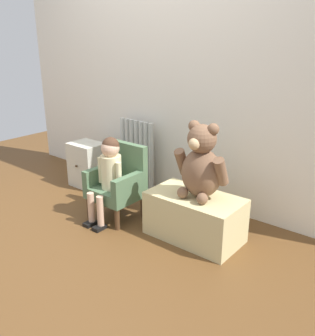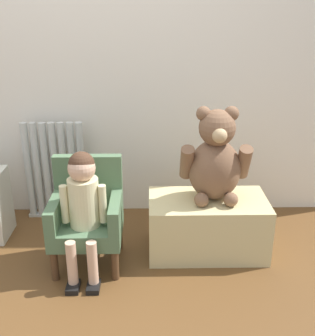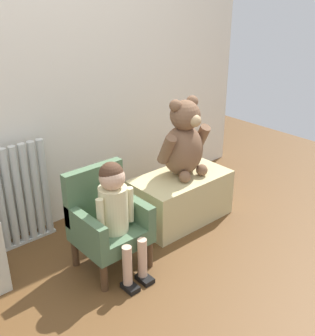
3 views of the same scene
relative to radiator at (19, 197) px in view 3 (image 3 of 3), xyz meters
name	(u,v)px [view 3 (image 3 of 3)]	position (x,y,z in m)	size (l,w,h in m)	color
ground_plane	(146,301)	(0.25, -0.99, -0.35)	(6.00, 6.00, 0.00)	brown
back_wall	(30,56)	(0.25, 0.12, 0.85)	(3.80, 0.05, 2.40)	silver
radiator	(19,197)	(0.00, 0.00, 0.00)	(0.43, 0.05, 0.70)	#BBBFB9
child_armchair	(106,220)	(0.30, -0.56, -0.04)	(0.40, 0.38, 0.63)	#4D6B4A
child_figure	(116,204)	(0.30, -0.66, 0.12)	(0.25, 0.35, 0.72)	beige
low_bench	(181,197)	(1.01, -0.47, -0.17)	(0.71, 0.40, 0.35)	#CBBB82
large_teddy_bear	(184,142)	(1.04, -0.45, 0.25)	(0.41, 0.29, 0.57)	brown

